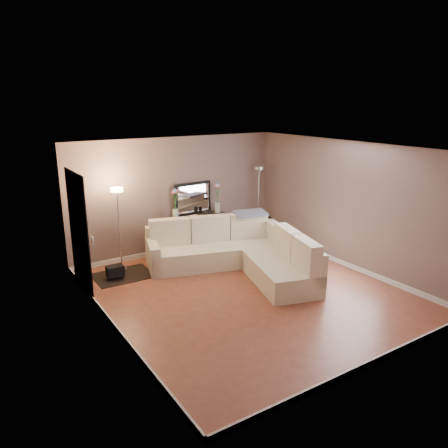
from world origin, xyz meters
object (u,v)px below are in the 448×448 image
console_table (195,231)px  floor_lamp_unlit (259,188)px  sectional_sofa (238,252)px  floor_lamp_lit (118,213)px

console_table → floor_lamp_unlit: floor_lamp_unlit is taller
sectional_sofa → floor_lamp_lit: bearing=148.3°
console_table → floor_lamp_lit: bearing=-173.2°
floor_lamp_unlit → floor_lamp_lit: bearing=-177.1°
console_table → floor_lamp_lit: size_ratio=0.79×
sectional_sofa → floor_lamp_lit: floor_lamp_lit is taller
console_table → floor_lamp_unlit: size_ratio=0.74×
console_table → floor_lamp_lit: 1.99m
console_table → floor_lamp_unlit: (1.78, -0.04, 0.83)m
floor_lamp_lit → floor_lamp_unlit: (3.62, 0.18, 0.08)m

